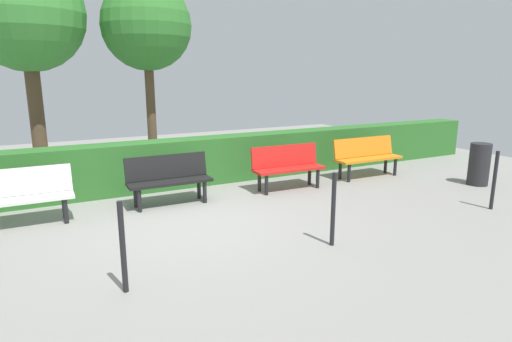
% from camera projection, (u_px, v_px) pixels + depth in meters
% --- Properties ---
extents(ground_plane, '(18.83, 18.83, 0.00)m').
position_uv_depth(ground_plane, '(190.00, 220.00, 6.77)').
color(ground_plane, gray).
extents(bench_orange, '(1.61, 0.48, 0.86)m').
position_uv_depth(bench_orange, '(367.00, 155.00, 9.47)').
color(bench_orange, orange).
rests_on(bench_orange, ground_plane).
extents(bench_red, '(1.46, 0.49, 0.86)m').
position_uv_depth(bench_red, '(287.00, 165.00, 8.47)').
color(bench_red, red).
rests_on(bench_red, ground_plane).
extents(bench_black, '(1.45, 0.47, 0.86)m').
position_uv_depth(bench_black, '(169.00, 177.00, 7.48)').
color(bench_black, black).
rests_on(bench_black, ground_plane).
extents(bench_white, '(1.54, 0.48, 0.86)m').
position_uv_depth(bench_white, '(18.00, 195.00, 6.43)').
color(bench_white, white).
rests_on(bench_white, ground_plane).
extents(hedge_row, '(14.83, 0.58, 0.95)m').
position_uv_depth(hedge_row, '(204.00, 160.00, 8.93)').
color(hedge_row, '#2D6B28').
rests_on(hedge_row, ground_plane).
extents(tree_near, '(1.92, 1.92, 4.20)m').
position_uv_depth(tree_near, '(147.00, 26.00, 9.19)').
color(tree_near, brown).
rests_on(tree_near, ground_plane).
extents(tree_mid, '(2.30, 2.30, 4.56)m').
position_uv_depth(tree_mid, '(25.00, 15.00, 8.50)').
color(tree_mid, brown).
rests_on(tree_mid, ground_plane).
extents(railing_post_near, '(0.06, 0.06, 1.00)m').
position_uv_depth(railing_post_near, '(494.00, 180.00, 7.19)').
color(railing_post_near, black).
rests_on(railing_post_near, ground_plane).
extents(railing_post_mid, '(0.06, 0.06, 1.00)m').
position_uv_depth(railing_post_mid, '(333.00, 210.00, 5.67)').
color(railing_post_mid, black).
rests_on(railing_post_mid, ground_plane).
extents(railing_post_far, '(0.06, 0.06, 1.00)m').
position_uv_depth(railing_post_far, '(123.00, 247.00, 4.45)').
color(railing_post_far, black).
rests_on(railing_post_far, ground_plane).
extents(trash_bin, '(0.41, 0.41, 0.86)m').
position_uv_depth(trash_bin, '(479.00, 164.00, 8.78)').
color(trash_bin, '#262628').
rests_on(trash_bin, ground_plane).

